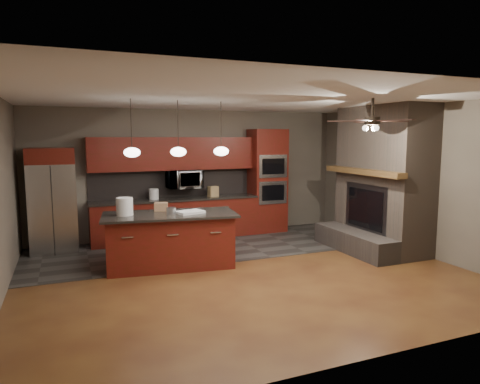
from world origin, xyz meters
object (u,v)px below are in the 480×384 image
kitchen_island (170,240)px  cardboard_box (161,207)px  paint_can (171,211)px  counter_box (213,191)px  white_bucket (125,207)px  microwave (184,179)px  refrigerator (53,200)px  oven_tower (267,181)px  paint_tray (190,212)px  counter_bucket (154,194)px

kitchen_island → cardboard_box: bearing=111.7°
paint_can → counter_box: 2.35m
white_bucket → counter_box: (2.12, 1.73, -0.05)m
cardboard_box → kitchen_island: bearing=-59.7°
paint_can → cardboard_box: 0.39m
microwave → white_bucket: bearing=-129.2°
microwave → kitchen_island: (-0.77, -1.95, -0.84)m
refrigerator → cardboard_box: (1.77, -1.49, -0.01)m
oven_tower → paint_tray: 3.15m
counter_bucket → counter_box: 1.30m
white_bucket → paint_can: 0.76m
microwave → counter_box: microwave is taller
kitchen_island → cardboard_box: size_ratio=10.34×
white_bucket → paint_tray: 1.08m
paint_tray → counter_bucket: bearing=81.4°
microwave → paint_tray: 2.14m
kitchen_island → counter_bucket: bearing=94.9°
kitchen_island → paint_tray: 0.59m
paint_can → cardboard_box: size_ratio=0.72×
counter_box → oven_tower: bearing=-8.5°
counter_bucket → counter_box: bearing=-2.2°
paint_tray → refrigerator: bearing=123.5°
microwave → kitchen_island: size_ratio=0.31×
counter_box → refrigerator: bearing=170.2°
oven_tower → kitchen_island: oven_tower is taller
kitchen_island → paint_can: (0.01, -0.05, 0.51)m
counter_box → counter_bucket: bearing=167.4°
counter_bucket → counter_box: (1.30, -0.05, 0.00)m
paint_can → paint_tray: bearing=-11.2°
microwave → paint_tray: bearing=-102.2°
kitchen_island → white_bucket: 0.95m
paint_tray → cardboard_box: bearing=117.7°
oven_tower → microwave: oven_tower is taller
oven_tower → paint_tray: bearing=-140.4°
refrigerator → counter_box: bearing=0.6°
paint_tray → counter_bucket: counter_bucket is taller
refrigerator → paint_can: (1.87, -1.87, -0.03)m
paint_tray → counter_box: 2.24m
white_bucket → cardboard_box: white_bucket is taller
white_bucket → paint_can: bearing=-12.9°
paint_tray → oven_tower: bearing=24.7°
kitchen_island → cardboard_box: (-0.08, 0.32, 0.53)m
counter_bucket → refrigerator: bearing=-177.6°
microwave → cardboard_box: microwave is taller
microwave → white_bucket: 2.37m
paint_can → counter_bucket: bearing=87.5°
paint_can → counter_box: size_ratio=0.72×
refrigerator → kitchen_island: size_ratio=0.86×
white_bucket → counter_bucket: white_bucket is taller
paint_can → cardboard_box: (-0.09, 0.37, 0.02)m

